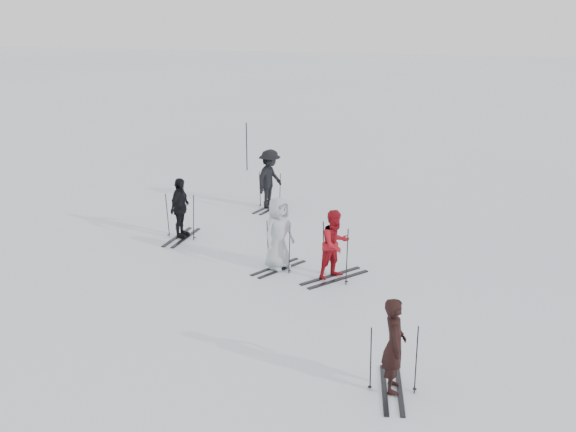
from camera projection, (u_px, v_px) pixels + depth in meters
The scene contains 12 objects.
ground at pixel (278, 270), 16.47m from camera, with size 120.00×120.00×0.00m, color silver.
skier_near_dark at pixel (394, 347), 11.29m from camera, with size 0.57×0.37×1.56m, color black.
skier_red at pixel (335, 245), 15.79m from camera, with size 0.75×0.59×1.55m, color maroon.
skier_grey at pixel (278, 234), 16.34m from camera, with size 0.81×0.53×1.67m, color #A9AFB3.
skier_uphill_left at pixel (180, 209), 18.42m from camera, with size 0.91×0.38×1.56m, color black.
skier_uphill_far at pixel (270, 180), 20.95m from camera, with size 1.11×0.64×1.72m, color black.
skis_near_dark at pixel (394, 358), 11.35m from camera, with size 0.84×1.59×1.16m, color black, non-canonical shape.
skis_red at pixel (335, 251), 15.83m from camera, with size 0.93×1.77×1.29m, color black, non-canonical shape.
skis_grey at pixel (278, 245), 16.42m from camera, with size 0.82×1.55×1.13m, color black, non-canonical shape.
skis_uphill_left at pixel (180, 216), 18.47m from camera, with size 0.87×1.65×1.21m, color black, non-canonical shape.
skis_uphill_far at pixel (270, 190), 21.04m from camera, with size 0.81×1.54×1.12m, color black, non-canonical shape.
piste_marker at pixel (247, 146), 25.48m from camera, with size 0.04×0.04×1.70m, color black.
Camera 1 is at (3.84, -14.87, 6.10)m, focal length 45.00 mm.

